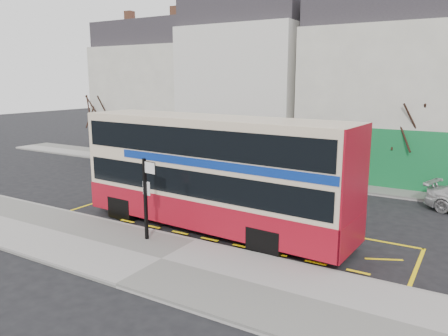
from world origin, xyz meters
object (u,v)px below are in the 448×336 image
Objects in this scene: bus_stop_post at (147,191)px; street_tree_left at (98,103)px; double_decker_bus at (213,172)px; car_grey at (310,178)px; street_tree_right at (411,114)px; car_silver at (179,159)px.

street_tree_left reaches higher than bus_stop_post.
double_decker_bus is at bearing 69.61° from bus_stop_post.
street_tree_left reaches higher than double_decker_bus.
double_decker_bus is 2.68m from bus_stop_post.
car_grey is (1.08, 7.70, -1.59)m from double_decker_bus.
street_tree_right is (21.53, 0.78, 0.00)m from street_tree_left.
bus_stop_post reaches higher than car_silver.
double_decker_bus is 18.99m from street_tree_left.
street_tree_left reaches higher than car_grey.
car_grey is at bearing 84.58° from bus_stop_post.
car_grey is 17.74m from street_tree_left.
car_silver is 8.88m from street_tree_left.
street_tree_right is (13.37, 1.88, 3.32)m from car_silver.
car_silver is at bearing -171.99° from street_tree_right.
car_silver is at bearing 136.43° from double_decker_bus.
double_decker_bus is at bearing 155.05° from car_grey.
car_silver is 0.64× the size of street_tree_left.
double_decker_bus reaches higher than bus_stop_post.
bus_stop_post is 10.38m from car_grey.
car_grey reaches higher than car_silver.
street_tree_left is 1.00× the size of street_tree_right.
street_tree_right is at bearing -73.28° from car_grey.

